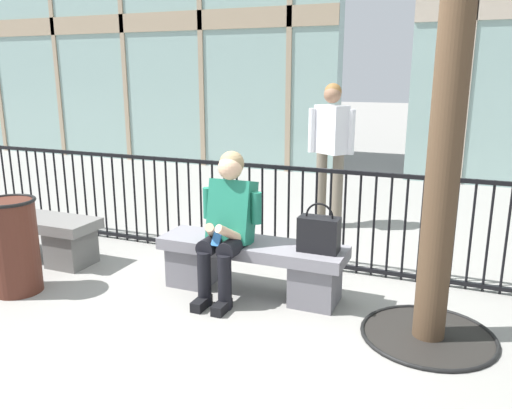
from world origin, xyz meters
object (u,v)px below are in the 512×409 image
object	(u,v)px
seated_person_with_phone	(227,221)
stone_bench_far	(26,232)
stone_bench	(252,262)
handbag_on_bench	(319,233)
bystander_at_railing	(331,145)
trash_can	(14,245)

from	to	relation	value
seated_person_with_phone	stone_bench_far	world-z (taller)	seated_person_with_phone
stone_bench	handbag_on_bench	bearing A→B (deg)	-0.99
bystander_at_railing	trash_can	distance (m)	3.55
seated_person_with_phone	stone_bench	bearing A→B (deg)	38.90
seated_person_with_phone	stone_bench_far	distance (m)	2.30
stone_bench	stone_bench_far	xyz separation A→B (m)	(-2.43, -0.08, 0.00)
stone_bench	handbag_on_bench	size ratio (longest dim) A/B	4.04
bystander_at_railing	trash_can	bearing A→B (deg)	-124.17
stone_bench	bystander_at_railing	size ratio (longest dim) A/B	0.94
stone_bench_far	trash_can	xyz separation A→B (m)	(0.57, -0.67, 0.15)
stone_bench	handbag_on_bench	world-z (taller)	handbag_on_bench
trash_can	bystander_at_railing	bearing A→B (deg)	55.83
handbag_on_bench	stone_bench	bearing A→B (deg)	179.01
stone_bench_far	bystander_at_railing	bearing A→B (deg)	41.31
seated_person_with_phone	bystander_at_railing	xyz separation A→B (m)	(0.27, 2.28, 0.35)
seated_person_with_phone	handbag_on_bench	distance (m)	0.75
handbag_on_bench	bystander_at_railing	bearing A→B (deg)	102.24
stone_bench	stone_bench_far	size ratio (longest dim) A/B	1.00
handbag_on_bench	trash_can	xyz separation A→B (m)	(-2.44, -0.74, -0.18)
stone_bench_far	trash_can	distance (m)	0.89
bystander_at_railing	stone_bench_far	world-z (taller)	bystander_at_railing
stone_bench	bystander_at_railing	xyz separation A→B (m)	(0.11, 2.15, 0.73)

